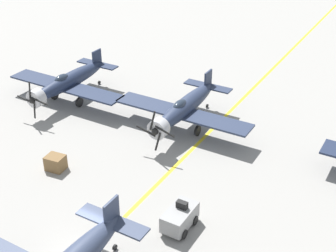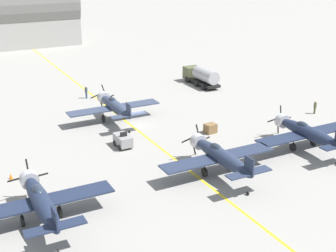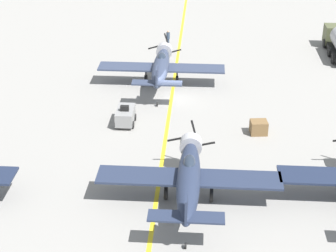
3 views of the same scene
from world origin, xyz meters
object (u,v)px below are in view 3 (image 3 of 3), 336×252
Objects in this scene: ground_crew_inspecting at (168,38)px; airplane_mid_center at (161,66)px; supply_crate_by_tanker at (259,127)px; tow_tractor at (125,115)px; airplane_near_center at (189,177)px.

airplane_mid_center is at bearing -89.47° from ground_crew_inspecting.
ground_crew_inspecting is 22.10m from supply_crate_by_tanker.
tow_tractor is 10.95m from supply_crate_by_tanker.
airplane_near_center is 11.34m from supply_crate_by_tanker.
tow_tractor is 1.95× the size of supply_crate_by_tanker.
airplane_near_center is at bearing -118.05° from supply_crate_by_tanker.
ground_crew_inspecting is (-0.10, 11.21, -1.00)m from airplane_mid_center.
airplane_mid_center is at bearing 133.31° from supply_crate_by_tanker.
tow_tractor is at bearing 117.57° from airplane_near_center.
supply_crate_by_tanker is at bearing 62.14° from airplane_near_center.
tow_tractor is at bearing -92.22° from airplane_mid_center.
supply_crate_by_tanker is (5.29, 9.92, -1.46)m from airplane_near_center.
airplane_near_center reaches higher than supply_crate_by_tanker.
tow_tractor is 19.51m from ground_crew_inspecting.
ground_crew_inspecting is 1.39× the size of supply_crate_by_tanker.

